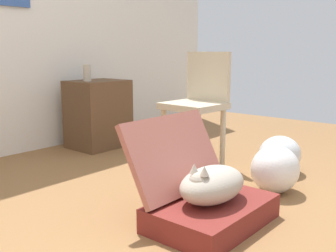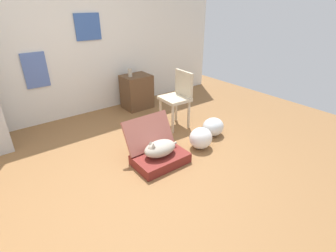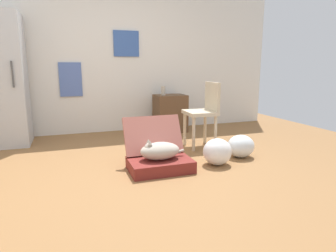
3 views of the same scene
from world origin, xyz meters
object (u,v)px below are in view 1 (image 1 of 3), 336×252
suitcase_base (212,213)px  vase_tall (87,73)px  plastic_bag_clear (280,155)px  side_table (98,114)px  plastic_bag_white (275,169)px  cat (212,184)px  chair (199,102)px

suitcase_base → vase_tall: 2.05m
plastic_bag_clear → side_table: side_table is taller
suitcase_base → plastic_bag_white: plastic_bag_white is taller
plastic_bag_white → side_table: 1.89m
cat → vase_tall: (0.65, 1.83, 0.49)m
plastic_bag_white → vase_tall: 1.95m
cat → plastic_bag_clear: bearing=6.6°
cat → chair: bearing=39.5°
plastic_bag_white → side_table: (0.09, 1.88, 0.17)m
chair → vase_tall: bearing=-164.9°
suitcase_base → plastic_bag_white: (0.69, -0.03, 0.09)m
chair → plastic_bag_clear: bearing=22.3°
cat → plastic_bag_white: (0.70, -0.03, -0.07)m
plastic_bag_clear → chair: 0.75m
plastic_bag_white → side_table: bearing=87.4°
suitcase_base → cat: bearing=177.0°
side_table → plastic_bag_clear: bearing=-79.0°
plastic_bag_clear → cat: bearing=-173.4°
vase_tall → chair: bearing=-77.3°
plastic_bag_clear → plastic_bag_white: bearing=-159.1°
cat → plastic_bag_clear: size_ratio=1.48×
cat → side_table: 2.01m
suitcase_base → plastic_bag_clear: size_ratio=1.94×
cat → side_table: (0.78, 1.85, 0.09)m
chair → suitcase_base: bearing=-47.9°
suitcase_base → side_table: (0.78, 1.85, 0.26)m
vase_tall → cat: bearing=-109.6°
vase_tall → chair: chair is taller
suitcase_base → plastic_bag_clear: 1.12m
side_table → chair: size_ratio=0.71×
suitcase_base → plastic_bag_white: 0.70m
suitcase_base → chair: 1.24m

